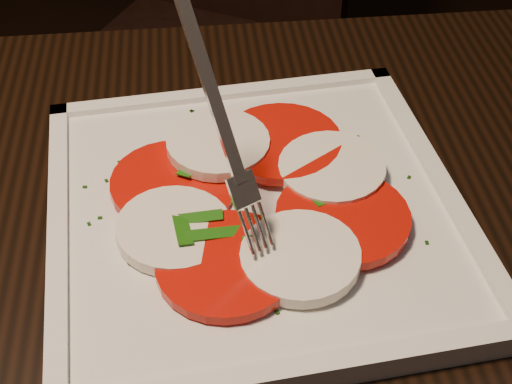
% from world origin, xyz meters
% --- Properties ---
extents(chair, '(0.56, 0.56, 0.93)m').
position_xyz_m(chair, '(0.26, 0.86, 0.53)').
color(chair, black).
rests_on(chair, ground).
extents(plate, '(0.37, 0.37, 0.01)m').
position_xyz_m(plate, '(0.33, 0.11, 0.76)').
color(plate, white).
rests_on(plate, table).
extents(caprese_salad, '(0.27, 0.25, 0.02)m').
position_xyz_m(caprese_salad, '(0.33, 0.11, 0.77)').
color(caprese_salad, red).
rests_on(caprese_salad, plate).
extents(fork, '(0.09, 0.11, 0.16)m').
position_xyz_m(fork, '(0.29, 0.10, 0.86)').
color(fork, white).
rests_on(fork, caprese_salad).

